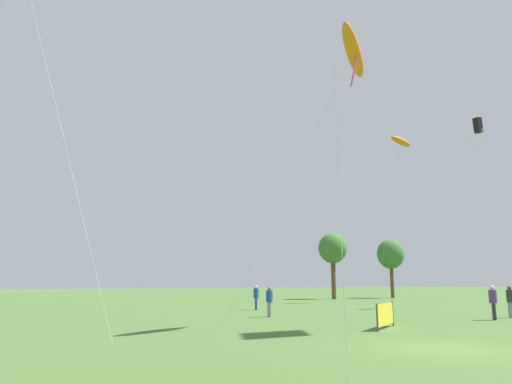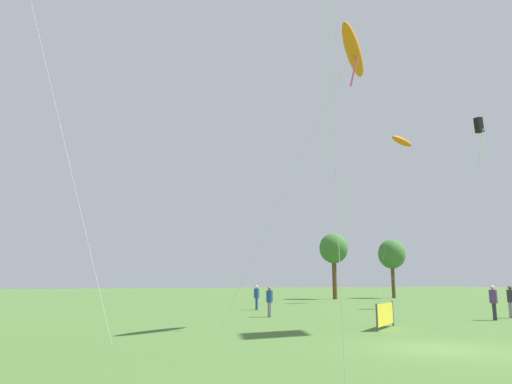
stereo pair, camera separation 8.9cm
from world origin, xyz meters
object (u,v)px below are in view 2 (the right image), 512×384
Objects in this scene: park_tree_2 at (334,249)px; kite_flying_1 at (479,128)px; person_standing_2 at (257,296)px; kite_flying_0 at (353,51)px; park_tree_1 at (392,254)px; event_banner at (385,314)px; person_standing_0 at (494,300)px; person_standing_4 at (270,299)px; person_standing_1 at (511,299)px; kite_flying_6 at (402,141)px.

kite_flying_1 is at bearing -87.36° from park_tree_2.
kite_flying_0 is at bearing -169.06° from person_standing_2.
person_standing_2 is at bearing -147.47° from park_tree_1.
park_tree_2 is at bearing 61.32° from event_banner.
park_tree_2 reaches higher than park_tree_1.
person_standing_0 is 31.08m from park_tree_2.
event_banner is at bearing -151.57° from kite_flying_1.
kite_flying_1 is (19.76, 1.48, 13.52)m from person_standing_4.
person_standing_4 is (-12.40, 5.99, -0.03)m from person_standing_1.
person_standing_4 is at bearing 102.76° from event_banner.
person_standing_2 is 0.24× the size of park_tree_1.
person_standing_2 is 23.68m from park_tree_2.
park_tree_1 is at bearing -42.45° from person_standing_2.
person_standing_2 is at bearing 89.40° from event_banner.
kite_flying_0 is (-11.42, -1.89, 12.06)m from person_standing_1.
kite_flying_0 is at bearing -120.19° from park_tree_2.
person_standing_0 reaches higher than event_banner.
event_banner is (-25.62, -31.16, -4.79)m from park_tree_1.
park_tree_2 is at bearing 99.35° from kite_flying_6.
kite_flying_1 is 22.98m from park_tree_2.
park_tree_1 is at bearing 7.07° from person_standing_0.
person_standing_4 is 14.46m from kite_flying_0.
person_standing_1 is 0.13× the size of kite_flying_0.
person_standing_1 is 0.23× the size of park_tree_2.
person_standing_4 is 0.24× the size of park_tree_1.
person_standing_0 is 2.37m from person_standing_1.
park_tree_2 is at bearing 21.02° from person_standing_0.
kite_flying_0 is 1.91× the size of park_tree_1.
person_standing_2 is 14.92m from event_banner.
park_tree_1 is 8.71m from park_tree_2.
kite_flying_0 reaches higher than person_standing_1.
person_standing_0 is at bearing -116.19° from person_standing_1.
person_standing_0 is 34.65m from park_tree_1.
person_standing_1 is 24.86m from kite_flying_6.
person_standing_0 is 0.79× the size of event_banner.
park_tree_1 reaches higher than person_standing_1.
park_tree_1 reaches higher than event_banner.
kite_flying_1 is (17.74, -5.23, 13.51)m from person_standing_2.
kite_flying_0 is (-1.04, -14.59, 12.08)m from person_standing_2.
kite_flying_6 is at bearing 8.00° from person_standing_0.
kite_flying_6 reaches higher than kite_flying_0.
kite_flying_6 is 15.28m from park_tree_2.
kite_flying_6 is (8.18, 17.80, 15.32)m from person_standing_1.
park_tree_2 reaches higher than person_standing_1.
kite_flying_1 reaches higher than person_standing_0.
kite_flying_0 reaches higher than person_standing_2.
person_standing_1 reaches higher than person_standing_4.
event_banner is (-0.16, -14.92, -0.41)m from person_standing_2.
person_standing_2 is at bearing 85.92° from kite_flying_0.
kite_flying_0 reaches higher than event_banner.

